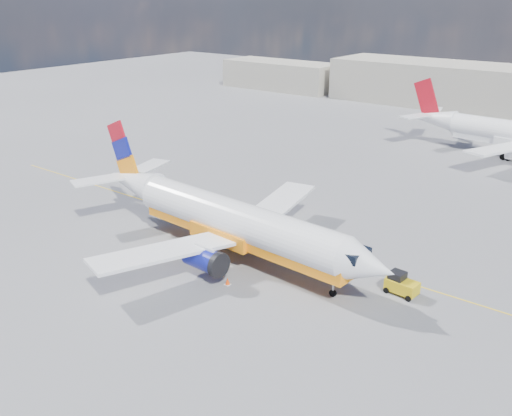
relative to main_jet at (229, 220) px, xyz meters
The scene contains 6 objects.
ground 4.21m from the main_jet, 143.57° to the left, with size 240.00×240.00×0.00m, color slate.
taxi_line 6.04m from the main_jet, 115.53° to the left, with size 70.00×0.15×0.01m, color yellow.
terminal_annex 87.47m from the main_jet, 122.67° to the left, with size 26.00×10.00×6.00m, color #B2AC99.
main_jet is the anchor object (origin of this frame).
gse_tug 14.60m from the main_jet, 10.90° to the left, with size 2.43×1.62×1.66m.
traffic_cone 5.92m from the main_jet, 51.70° to the right, with size 0.42×0.42×0.59m.
Camera 1 is at (30.60, -34.62, 20.92)m, focal length 40.00 mm.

